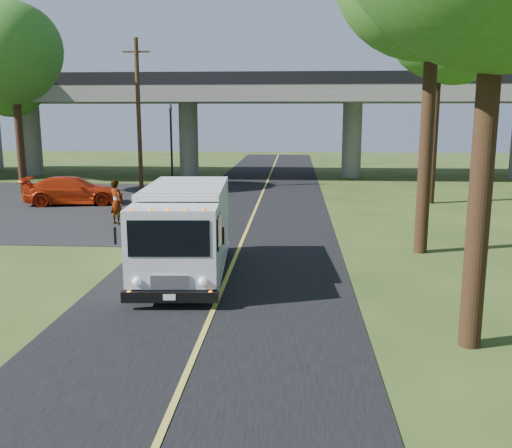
# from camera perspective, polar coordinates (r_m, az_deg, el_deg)

# --- Properties ---
(ground) EXTENTS (120.00, 120.00, 0.00)m
(ground) POSITION_cam_1_polar(r_m,az_deg,el_deg) (11.38, -6.27, -13.18)
(ground) COLOR #2D4217
(ground) RESTS_ON ground
(road) EXTENTS (7.00, 90.00, 0.02)m
(road) POSITION_cam_1_polar(r_m,az_deg,el_deg) (20.82, -1.44, -1.86)
(road) COLOR black
(road) RESTS_ON ground
(parking_lot) EXTENTS (16.00, 18.00, 0.01)m
(parking_lot) POSITION_cam_1_polar(r_m,az_deg,el_deg) (31.37, -20.44, 1.81)
(parking_lot) COLOR black
(parking_lot) RESTS_ON ground
(lane_line) EXTENTS (0.12, 90.00, 0.01)m
(lane_line) POSITION_cam_1_polar(r_m,az_deg,el_deg) (20.81, -1.44, -1.81)
(lane_line) COLOR gold
(lane_line) RESTS_ON road
(overpass) EXTENTS (54.00, 10.00, 7.30)m
(overpass) POSITION_cam_1_polar(r_m,az_deg,el_deg) (42.25, 1.37, 10.89)
(overpass) COLOR slate
(overpass) RESTS_ON ground
(traffic_signal) EXTENTS (0.18, 0.22, 5.20)m
(traffic_signal) POSITION_cam_1_polar(r_m,az_deg,el_deg) (37.09, -8.48, 8.66)
(traffic_signal) COLOR black
(traffic_signal) RESTS_ON ground
(utility_pole) EXTENTS (1.60, 0.26, 9.00)m
(utility_pole) POSITION_cam_1_polar(r_m,az_deg,el_deg) (35.48, -11.66, 10.71)
(utility_pole) COLOR #472D19
(utility_pole) RESTS_ON ground
(tree_right_far) EXTENTS (5.77, 5.67, 10.99)m
(tree_right_far) POSITION_cam_1_polar(r_m,az_deg,el_deg) (31.13, 18.30, 17.22)
(tree_right_far) COLOR #382314
(tree_right_far) RESTS_ON ground
(tree_left_lot) EXTENTS (5.60, 5.50, 10.50)m
(tree_left_lot) POSITION_cam_1_polar(r_m,az_deg,el_deg) (35.83, -22.95, 15.39)
(tree_left_lot) COLOR #382314
(tree_left_lot) RESTS_ON ground
(tree_left_far) EXTENTS (5.26, 5.16, 9.89)m
(tree_left_far) POSITION_cam_1_polar(r_m,az_deg,el_deg) (42.49, -22.91, 13.96)
(tree_left_far) COLOR #382314
(tree_left_far) RESTS_ON ground
(step_van) EXTENTS (2.67, 6.31, 2.59)m
(step_van) POSITION_cam_1_polar(r_m,az_deg,el_deg) (16.44, -7.15, -0.44)
(step_van) COLOR silver
(step_van) RESTS_ON ground
(red_sedan) EXTENTS (5.26, 2.92, 1.44)m
(red_sedan) POSITION_cam_1_polar(r_m,az_deg,el_deg) (30.95, -17.79, 3.20)
(red_sedan) COLOR #B8280B
(red_sedan) RESTS_ON ground
(pedestrian) EXTENTS (0.83, 0.78, 1.92)m
(pedestrian) POSITION_cam_1_polar(r_m,az_deg,el_deg) (24.79, -13.80, 2.13)
(pedestrian) COLOR gray
(pedestrian) RESTS_ON ground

